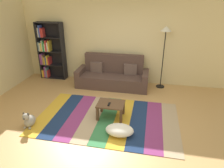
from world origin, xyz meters
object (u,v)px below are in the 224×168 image
(coffee_table, at_px, (111,106))
(pouf, at_px, (120,130))
(standing_lamp, at_px, (165,37))
(dog, at_px, (29,120))
(tv_remote, at_px, (109,104))
(couch, at_px, (113,76))
(bookshelf, at_px, (49,51))

(coffee_table, height_order, pouf, coffee_table)
(pouf, bearing_deg, standing_lamp, 71.56)
(dog, relative_size, standing_lamp, 0.21)
(tv_remote, bearing_deg, dog, -157.67)
(dog, relative_size, tv_remote, 2.65)
(couch, bearing_deg, tv_remote, -81.22)
(couch, distance_m, pouf, 2.53)
(coffee_table, bearing_deg, couch, 99.96)
(pouf, relative_size, dog, 1.51)
(coffee_table, height_order, standing_lamp, standing_lamp)
(coffee_table, distance_m, pouf, 0.71)
(couch, height_order, dog, couch)
(bookshelf, distance_m, tv_remote, 3.43)
(coffee_table, height_order, dog, dog)
(bookshelf, bearing_deg, dog, -72.52)
(bookshelf, bearing_deg, coffee_table, -38.96)
(dog, bearing_deg, standing_lamp, 43.45)
(bookshelf, height_order, standing_lamp, bookshelf)
(coffee_table, distance_m, dog, 1.87)
(couch, distance_m, bookshelf, 2.39)
(bookshelf, relative_size, dog, 4.84)
(tv_remote, bearing_deg, standing_lamp, 61.02)
(couch, distance_m, tv_remote, 1.92)
(standing_lamp, bearing_deg, pouf, -108.44)
(standing_lamp, bearing_deg, bookshelf, 179.01)
(pouf, distance_m, tv_remote, 0.70)
(pouf, bearing_deg, couch, 104.65)
(coffee_table, relative_size, pouf, 1.06)
(pouf, height_order, tv_remote, tv_remote)
(bookshelf, distance_m, pouf, 4.09)
(dog, bearing_deg, bookshelf, 107.48)
(couch, distance_m, dog, 2.91)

